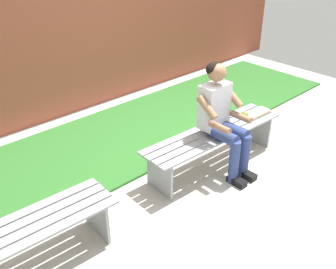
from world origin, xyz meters
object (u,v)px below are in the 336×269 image
at_px(bench_far, 2,248).
at_px(book_open, 256,113).
at_px(bench_near, 214,139).
at_px(person_seated, 222,116).
at_px(apple, 245,115).

height_order(bench_far, book_open, book_open).
height_order(bench_near, person_seated, person_seated).
xyz_separation_m(person_seated, apple, (-0.54, -0.08, -0.20)).
bearing_deg(person_seated, apple, -171.94).
xyz_separation_m(person_seated, book_open, (-0.71, -0.05, -0.23)).
relative_size(person_seated, book_open, 2.98).
bearing_deg(bench_near, person_seated, 84.29).
height_order(bench_far, apple, apple).
xyz_separation_m(apple, book_open, (-0.17, 0.03, -0.03)).
bearing_deg(bench_far, book_open, 179.07).
bearing_deg(apple, bench_far, -0.45).
xyz_separation_m(bench_far, person_seated, (-2.43, 0.10, 0.34)).
bearing_deg(bench_far, bench_near, 180.00).
bearing_deg(book_open, person_seated, 6.29).
height_order(person_seated, book_open, person_seated).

